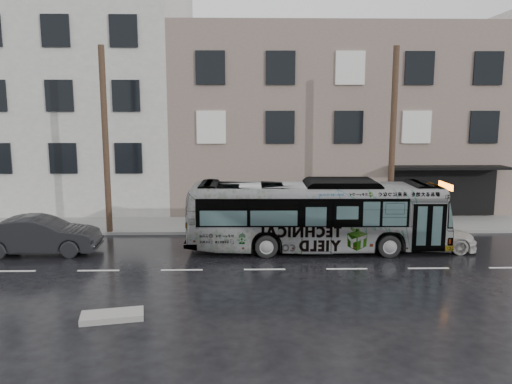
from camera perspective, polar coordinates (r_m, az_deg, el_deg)
The scene contains 10 objects.
ground at distance 21.93m, azimuth 0.73°, elevation -6.83°, with size 120.00×120.00×0.00m, color black.
sidewalk at distance 26.65m, azimuth 0.36°, elevation -3.77°, with size 90.00×3.60×0.15m, color gray.
building_taupe at distance 34.26m, azimuth 8.47°, elevation 8.15°, with size 20.00×12.00×11.00m, color gray.
utility_pole_front at distance 25.46m, azimuth 15.34°, elevation 5.70°, with size 0.30×0.30×9.00m, color #4B3525.
utility_pole_rear at distance 25.33m, azimuth -16.82°, elevation 5.62°, with size 0.30×0.30×9.00m, color #4B3525.
sign_post at distance 26.18m, azimuth 17.35°, elevation -1.58°, with size 0.06×0.06×2.40m, color slate.
bus at distance 21.96m, azimuth 6.81°, elevation -2.66°, with size 2.63×11.24×3.13m, color #B2B2B2.
white_sedan at distance 23.34m, azimuth 18.23°, elevation -4.56°, with size 1.94×4.76×1.38m, color #B3B0AB.
dark_sedan at distance 23.29m, azimuth -23.46°, elevation -4.57°, with size 1.73×4.95×1.63m, color black.
slush_pile at distance 15.72m, azimuth -16.10°, elevation -13.45°, with size 1.80×0.80×0.18m, color gray.
Camera 1 is at (-0.74, -21.07, 6.03)m, focal length 35.00 mm.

